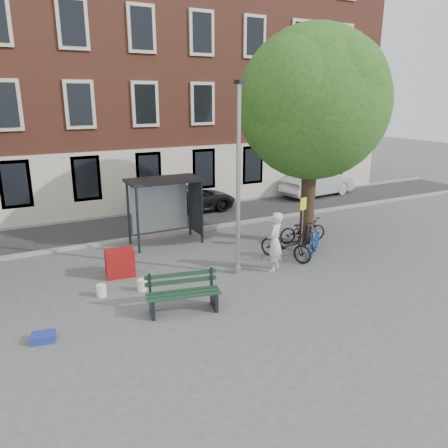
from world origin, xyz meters
name	(u,v)px	position (x,y,z in m)	size (l,w,h in m)	color
ground	(237,273)	(0.00, 0.00, 0.00)	(90.00, 90.00, 0.00)	#4C4C4F
road	(164,222)	(0.00, 7.00, 0.01)	(40.00, 4.00, 0.01)	#28282B
curb_near	(180,232)	(0.00, 5.00, 0.06)	(40.00, 0.25, 0.12)	gray
curb_far	(150,211)	(0.00, 9.00, 0.06)	(40.00, 0.25, 0.12)	gray
building_row	(120,71)	(0.00, 13.00, 7.00)	(30.00, 8.00, 14.00)	brown
lamppost	(238,191)	(0.00, 0.00, 2.78)	(0.28, 0.35, 6.11)	#9EA0A3
tree_right	(316,97)	(4.01, 1.38, 5.62)	(5.76, 5.60, 8.20)	black
bus_shelter	(173,195)	(-0.61, 4.11, 1.92)	(2.85, 1.45, 2.62)	#1E2328
painter	(275,242)	(1.20, -0.37, 1.01)	(0.74, 0.48, 2.02)	silver
bench	(183,295)	(-2.63, -1.62, 0.47)	(2.08, 1.05, 1.02)	#1E2328
bike_a	(303,230)	(3.88, 1.57, 0.53)	(0.70, 2.01, 1.06)	black
bike_b	(314,242)	(3.31, 0.17, 0.51)	(0.48, 1.69, 1.02)	#19478E
bike_c	(286,245)	(2.14, 0.29, 0.54)	(0.71, 2.04, 1.07)	black
bike_d	(308,237)	(3.46, 0.68, 0.52)	(0.49, 1.74, 1.04)	black
car_dark	(190,198)	(1.88, 8.28, 0.67)	(2.22, 4.82, 1.34)	black
car_silver	(317,183)	(9.99, 8.11, 0.78)	(1.65, 4.74, 1.56)	#AFB2B7
red_stand	(120,263)	(-3.50, 1.57, 0.45)	(0.90, 0.60, 0.90)	maroon
blue_crate	(43,337)	(-6.19, -1.50, 0.10)	(0.55, 0.40, 0.20)	navy
bucket_a	(142,285)	(-3.22, 0.15, 0.18)	(0.28, 0.28, 0.36)	white
bucket_b	(101,290)	(-4.40, 0.33, 0.18)	(0.28, 0.28, 0.36)	white
bucket_c	(120,271)	(-3.53, 1.51, 0.18)	(0.28, 0.28, 0.36)	silver
notice_sign	(303,212)	(3.27, 0.84, 1.51)	(0.35, 0.13, 2.04)	#9EA0A3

